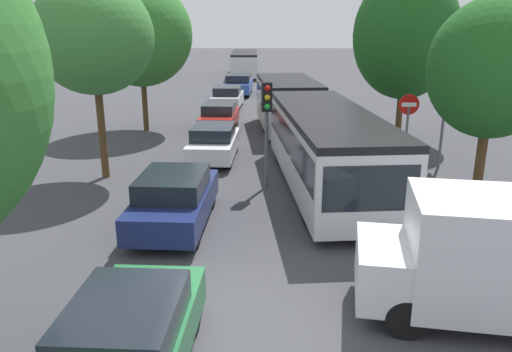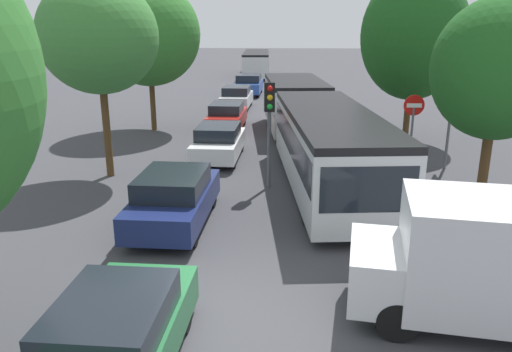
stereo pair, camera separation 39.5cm
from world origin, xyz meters
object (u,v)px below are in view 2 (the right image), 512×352
at_px(queued_car_white, 219,142).
at_px(white_van, 511,261).
at_px(articulated_bus, 312,122).
at_px(queued_car_green, 116,338).
at_px(tree_right_near, 498,69).
at_px(tree_right_mid, 412,39).
at_px(direction_sign_post, 452,99).
at_px(tree_left_far, 149,34).
at_px(queued_car_navy, 174,198).
at_px(queued_car_red, 227,116).
at_px(no_entry_sign, 412,123).
at_px(city_bus_rear, 256,62).
at_px(tree_left_mid, 100,39).
at_px(queued_car_silver, 237,97).
at_px(traffic_light, 269,111).
at_px(queued_car_blue, 249,84).

distance_m(queued_car_white, white_van, 12.68).
relative_size(articulated_bus, queued_car_green, 4.28).
bearing_deg(tree_right_near, tree_right_mid, 92.55).
distance_m(direction_sign_post, tree_left_far, 14.06).
relative_size(queued_car_navy, queued_car_red, 1.08).
bearing_deg(articulated_bus, tree_left_far, -130.06).
relative_size(queued_car_red, no_entry_sign, 1.39).
xyz_separation_m(city_bus_rear, tree_right_mid, (8.21, -28.53, 3.11)).
bearing_deg(city_bus_rear, tree_right_mid, -165.71).
bearing_deg(queued_car_red, articulated_bus, -142.25).
distance_m(articulated_bus, queued_car_red, 6.70).
height_order(direction_sign_post, tree_left_far, tree_left_far).
bearing_deg(no_entry_sign, tree_right_mid, 168.63).
bearing_deg(tree_right_mid, white_van, -96.33).
bearing_deg(tree_left_mid, queued_car_silver, 78.00).
distance_m(direction_sign_post, tree_right_mid, 5.05).
height_order(articulated_bus, tree_left_mid, tree_left_mid).
bearing_deg(queued_car_silver, articulated_bus, -159.47).
relative_size(queued_car_green, queued_car_navy, 0.95).
distance_m(queued_car_red, direction_sign_post, 11.09).
xyz_separation_m(city_bus_rear, queued_car_navy, (-0.18, -38.95, -0.63)).
xyz_separation_m(tree_left_far, tree_right_mid, (11.97, -1.66, -0.15)).
distance_m(queued_car_red, tree_right_mid, 9.34).
xyz_separation_m(queued_car_navy, queued_car_white, (0.36, 6.66, -0.04)).
bearing_deg(tree_left_far, no_entry_sign, -33.66).
height_order(traffic_light, no_entry_sign, traffic_light).
bearing_deg(queued_car_red, tree_right_mid, -100.83).
bearing_deg(tree_right_near, articulated_bus, 135.30).
height_order(white_van, tree_right_mid, tree_right_mid).
bearing_deg(tree_left_mid, tree_right_near, -9.73).
relative_size(queued_car_red, direction_sign_post, 1.09).
bearing_deg(city_bus_rear, tree_right_near, -168.64).
relative_size(articulated_bus, tree_left_mid, 2.59).
distance_m(articulated_bus, direction_sign_post, 5.11).
bearing_deg(tree_right_near, tree_left_far, 141.20).
height_order(no_entry_sign, tree_left_far, tree_left_far).
xyz_separation_m(traffic_light, direction_sign_post, (6.41, 2.55, 0.07)).
relative_size(articulated_bus, queued_car_navy, 4.06).
xyz_separation_m(tree_left_mid, tree_left_far, (-0.48, 7.88, -0.01)).
bearing_deg(no_entry_sign, queued_car_white, -104.60).
bearing_deg(white_van, queued_car_silver, -64.74).
xyz_separation_m(queued_car_blue, tree_right_mid, (8.05, -14.55, 3.71)).
height_order(queued_car_silver, direction_sign_post, direction_sign_post).
xyz_separation_m(white_van, tree_left_mid, (-9.86, 8.47, 3.39)).
height_order(traffic_light, tree_left_mid, tree_left_mid).
relative_size(queued_car_blue, tree_right_near, 0.74).
height_order(queued_car_silver, tree_left_mid, tree_left_mid).
relative_size(queued_car_navy, tree_right_mid, 0.57).
height_order(queued_car_blue, tree_left_far, tree_left_far).
bearing_deg(no_entry_sign, city_bus_rear, -168.25).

